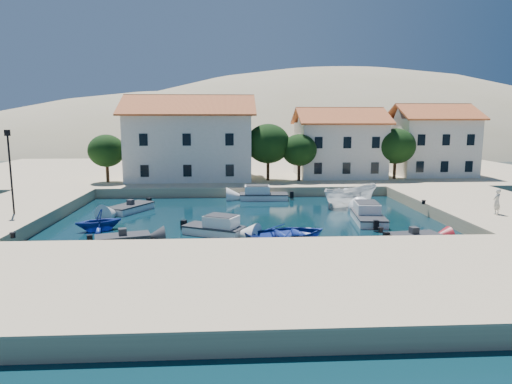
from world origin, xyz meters
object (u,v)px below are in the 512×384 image
rowboat_south (287,240)px  boat_east (350,207)px  cabin_cruiser_south (214,228)px  lamppost (10,164)px  cabin_cruiser_east (368,216)px  building_left (190,136)px  building_mid (339,142)px  building_right (431,139)px  pedestrian (497,201)px

rowboat_south → boat_east: boat_east is taller
cabin_cruiser_south → boat_east: 15.54m
cabin_cruiser_south → rowboat_south: 5.26m
lamppost → cabin_cruiser_east: lamppost is taller
building_left → lamppost: building_left is taller
cabin_cruiser_south → building_mid: bearing=86.4°
building_left → cabin_cruiser_south: building_left is taller
building_left → building_right: bearing=3.8°
building_right → building_left: bearing=-176.2°
boat_east → building_right: bearing=-63.4°
building_left → building_mid: 18.04m
building_mid → rowboat_south: (-9.57, -25.98, -5.22)m
rowboat_south → pedestrian: size_ratio=2.89×
building_right → cabin_cruiser_east: bearing=-123.6°
lamppost → boat_east: (27.19, 6.38, -4.75)m
building_right → rowboat_south: (-21.57, -26.98, -5.47)m
rowboat_south → cabin_cruiser_east: cabin_cruiser_east is taller
building_right → pedestrian: building_right is taller
cabin_cruiser_east → boat_east: size_ratio=0.97×
cabin_cruiser_south → pedestrian: 20.97m
lamppost → cabin_cruiser_south: 15.92m
cabin_cruiser_south → rowboat_south: (4.94, -1.75, -0.48)m
lamppost → cabin_cruiser_south: lamppost is taller
building_mid → pedestrian: building_mid is taller
lamppost → pedestrian: 36.06m
building_mid → cabin_cruiser_east: bearing=-96.9°
building_left → building_mid: building_left is taller
building_mid → rowboat_south: size_ratio=1.91×
pedestrian → building_left: bearing=-73.6°
building_left → pedestrian: size_ratio=7.71×
boat_east → pedestrian: size_ratio=2.95×
building_mid → rowboat_south: building_mid is taller
lamppost → rowboat_south: lamppost is taller
building_left → lamppost: size_ratio=2.36×
boat_east → lamppost: bearing=82.3°
building_mid → cabin_cruiser_south: building_mid is taller
lamppost → cabin_cruiser_south: size_ratio=1.36×
building_left → building_right: 30.07m
cabin_cruiser_south → cabin_cruiser_east: (11.99, 3.38, 0.00)m
cabin_cruiser_south → cabin_cruiser_east: bearing=43.1°
building_left → lamppost: bearing=-119.9°
building_mid → rowboat_south: 28.18m
pedestrian → boat_east: bearing=-75.9°
building_mid → building_left: bearing=-176.8°
building_left → lamppost: 23.10m
lamppost → cabin_cruiser_south: (14.99, -3.23, -4.28)m
building_left → boat_east: size_ratio=2.62×
building_mid → lamppost: bearing=-144.6°
cabin_cruiser_east → building_left: bearing=44.6°
building_mid → building_right: bearing=4.8°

